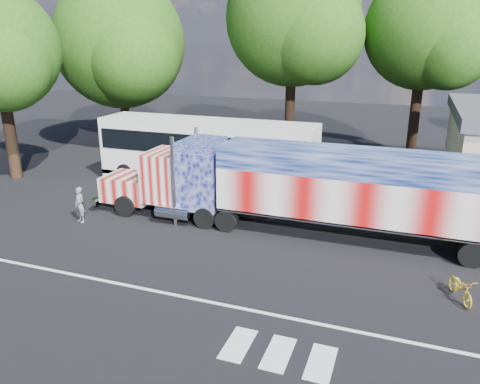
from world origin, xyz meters
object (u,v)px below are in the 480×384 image
(bicycle, at_px, (461,288))
(tree_n_mid, at_px, (295,19))
(tree_nw_a, at_px, (121,43))
(tree_ne_a, at_px, (427,30))
(coach_bus, at_px, (207,151))
(semi_truck, at_px, (311,187))
(woman, at_px, (80,205))

(bicycle, xyz_separation_m, tree_n_mid, (-10.37, 17.66, 9.22))
(bicycle, bearing_deg, tree_nw_a, 124.55)
(tree_n_mid, bearing_deg, tree_nw_a, -176.12)
(tree_n_mid, bearing_deg, tree_ne_a, 8.09)
(coach_bus, xyz_separation_m, tree_n_mid, (3.05, 8.34, 7.67))
(semi_truck, distance_m, coach_bus, 9.21)
(bicycle, relative_size, tree_n_mid, 0.12)
(woman, bearing_deg, bicycle, 16.97)
(semi_truck, xyz_separation_m, woman, (-10.55, -2.44, -1.31))
(semi_truck, distance_m, tree_n_mid, 16.29)
(coach_bus, height_order, tree_n_mid, tree_n_mid)
(semi_truck, relative_size, tree_n_mid, 1.38)
(semi_truck, distance_m, tree_ne_a, 16.96)
(coach_bus, distance_m, tree_n_mid, 11.74)
(woman, xyz_separation_m, bicycle, (16.56, -1.43, -0.42))
(coach_bus, xyz_separation_m, tree_ne_a, (11.59, 9.56, 6.90))
(woman, height_order, tree_n_mid, tree_n_mid)
(woman, distance_m, tree_ne_a, 24.20)
(tree_n_mid, relative_size, tree_nw_a, 1.10)
(semi_truck, bearing_deg, coach_bus, 143.70)
(semi_truck, distance_m, tree_nw_a, 22.74)
(tree_n_mid, bearing_deg, bicycle, -59.57)
(woman, xyz_separation_m, tree_n_mid, (6.19, 16.23, 8.79))
(woman, xyz_separation_m, tree_nw_a, (-7.25, 15.32, 7.17))
(semi_truck, bearing_deg, tree_nw_a, 144.11)
(bicycle, height_order, tree_n_mid, tree_n_mid)
(woman, xyz_separation_m, tree_ne_a, (14.73, 17.44, 8.02))
(tree_nw_a, bearing_deg, tree_n_mid, 3.88)
(woman, height_order, tree_ne_a, tree_ne_a)
(coach_bus, bearing_deg, tree_nw_a, 144.41)
(semi_truck, xyz_separation_m, tree_nw_a, (-17.80, 12.88, 5.86))
(bicycle, distance_m, tree_ne_a, 20.75)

